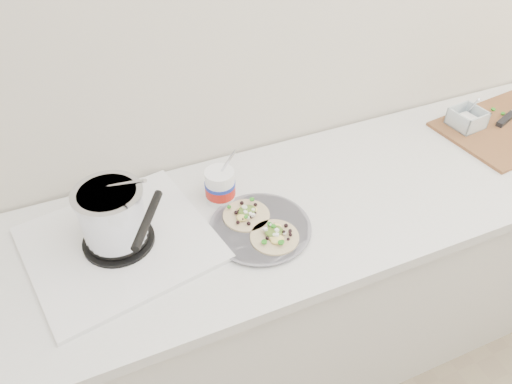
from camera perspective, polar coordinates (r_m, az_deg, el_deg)
name	(u,v)px	position (r m, az deg, el deg)	size (l,w,h in m)	color
counter	(302,285)	(1.93, 5.33, -10.55)	(2.44, 0.66, 0.90)	silver
stove	(115,226)	(1.44, -15.80, -3.71)	(0.57, 0.54, 0.24)	silver
taco_plate	(260,226)	(1.48, 0.47, -3.90)	(0.30, 0.30, 0.04)	slate
tub	(221,184)	(1.55, -4.04, 0.96)	(0.10, 0.10, 0.21)	white
cutboard	(505,124)	(2.12, 26.60, 6.99)	(0.55, 0.41, 0.08)	brown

